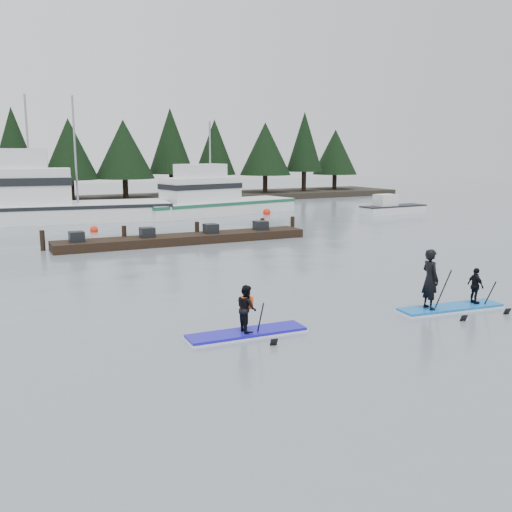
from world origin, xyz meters
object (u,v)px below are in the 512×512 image
floating_dock (185,239)px  paddleboard_solo (247,319)px  fishing_boat_large (37,211)px  paddleboard_duo (446,289)px  fishing_boat_medium (214,207)px

floating_dock → paddleboard_solo: size_ratio=4.16×
fishing_boat_large → paddleboard_duo: bearing=-66.3°
paddleboard_duo → floating_dock: bearing=105.9°
floating_dock → paddleboard_solo: bearing=-102.9°
paddleboard_duo → fishing_boat_medium: bearing=87.9°
fishing_boat_large → paddleboard_solo: 29.09m
fishing_boat_large → paddleboard_solo: (1.37, -29.06, -0.28)m
fishing_boat_medium → paddleboard_solo: 30.34m
fishing_boat_large → fishing_boat_medium: 12.91m
paddleboard_solo → fishing_boat_medium: bearing=71.5°
fishing_boat_large → paddleboard_duo: (7.77, -29.76, -0.06)m
paddleboard_solo → fishing_boat_large: bearing=96.5°
fishing_boat_medium → paddleboard_duo: bearing=-110.4°
fishing_boat_medium → floating_dock: (-7.34, -12.75, -0.32)m
fishing_boat_large → paddleboard_solo: size_ratio=5.36×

